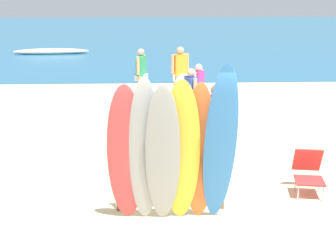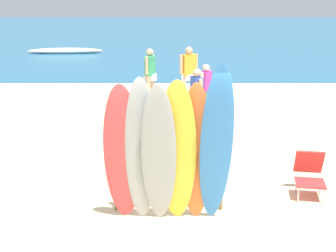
{
  "view_description": "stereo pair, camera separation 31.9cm",
  "coord_description": "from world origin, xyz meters",
  "px_view_note": "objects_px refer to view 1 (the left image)",
  "views": [
    {
      "loc": [
        -0.33,
        -7.07,
        3.59
      ],
      "look_at": [
        0.0,
        1.14,
        1.12
      ],
      "focal_mm": 49.75,
      "sensor_mm": 36.0,
      "label": 1
    },
    {
      "loc": [
        -0.01,
        -7.08,
        3.59
      ],
      "look_at": [
        0.0,
        1.14,
        1.12
      ],
      "focal_mm": 49.75,
      "sensor_mm": 36.0,
      "label": 2
    }
  ],
  "objects_px": {
    "beach_chair_red": "(308,170)",
    "beachgoer_photographing": "(191,95)",
    "surfboard_orange_4": "(200,154)",
    "beachgoer_near_rack": "(180,70)",
    "surfboard_blue_5": "(220,147)",
    "surfboard_grey_1": "(145,153)",
    "surfboard_rack": "(171,182)",
    "beachgoer_by_water": "(141,71)",
    "surfboard_red_0": "(126,155)",
    "beachgoer_midbeach": "(216,121)",
    "surfboard_grey_2": "(163,157)",
    "beachgoer_strolling": "(198,86)",
    "distant_boat": "(51,51)",
    "surfboard_yellow_3": "(181,154)"
  },
  "relations": [
    {
      "from": "surfboard_grey_2",
      "to": "beachgoer_by_water",
      "type": "distance_m",
      "value": 8.56
    },
    {
      "from": "surfboard_blue_5",
      "to": "distant_boat",
      "type": "bearing_deg",
      "value": 107.62
    },
    {
      "from": "surfboard_red_0",
      "to": "surfboard_blue_5",
      "type": "distance_m",
      "value": 1.41
    },
    {
      "from": "surfboard_blue_5",
      "to": "beachgoer_strolling",
      "type": "relative_size",
      "value": 1.84
    },
    {
      "from": "beachgoer_strolling",
      "to": "beach_chair_red",
      "type": "relative_size",
      "value": 1.86
    },
    {
      "from": "surfboard_grey_1",
      "to": "surfboard_rack",
      "type": "bearing_deg",
      "value": 49.31
    },
    {
      "from": "beachgoer_by_water",
      "to": "surfboard_blue_5",
      "type": "bearing_deg",
      "value": 29.02
    },
    {
      "from": "beach_chair_red",
      "to": "beachgoer_photographing",
      "type": "bearing_deg",
      "value": 123.81
    },
    {
      "from": "surfboard_red_0",
      "to": "beachgoer_midbeach",
      "type": "bearing_deg",
      "value": 52.27
    },
    {
      "from": "surfboard_rack",
      "to": "surfboard_yellow_3",
      "type": "distance_m",
      "value": 0.9
    },
    {
      "from": "surfboard_red_0",
      "to": "beachgoer_near_rack",
      "type": "distance_m",
      "value": 8.39
    },
    {
      "from": "surfboard_orange_4",
      "to": "beachgoer_photographing",
      "type": "xyz_separation_m",
      "value": [
        0.31,
        4.99,
        -0.23
      ]
    },
    {
      "from": "beachgoer_strolling",
      "to": "beachgoer_by_water",
      "type": "xyz_separation_m",
      "value": [
        -1.66,
        2.01,
        0.1
      ]
    },
    {
      "from": "surfboard_red_0",
      "to": "surfboard_grey_2",
      "type": "bearing_deg",
      "value": -13.77
    },
    {
      "from": "surfboard_grey_2",
      "to": "beachgoer_by_water",
      "type": "xyz_separation_m",
      "value": [
        -0.45,
        8.55,
        -0.21
      ]
    },
    {
      "from": "surfboard_rack",
      "to": "beachgoer_by_water",
      "type": "bearing_deg",
      "value": 94.31
    },
    {
      "from": "beachgoer_photographing",
      "to": "distant_boat",
      "type": "xyz_separation_m",
      "value": [
        -6.47,
        14.41,
        -0.78
      ]
    },
    {
      "from": "beachgoer_photographing",
      "to": "surfboard_grey_1",
      "type": "bearing_deg",
      "value": -31.2
    },
    {
      "from": "beachgoer_near_rack",
      "to": "distant_boat",
      "type": "height_order",
      "value": "beachgoer_near_rack"
    },
    {
      "from": "surfboard_blue_5",
      "to": "surfboard_grey_1",
      "type": "bearing_deg",
      "value": 173.2
    },
    {
      "from": "surfboard_grey_1",
      "to": "beach_chair_red",
      "type": "height_order",
      "value": "surfboard_grey_1"
    },
    {
      "from": "beachgoer_photographing",
      "to": "beachgoer_near_rack",
      "type": "bearing_deg",
      "value": 162.65
    },
    {
      "from": "surfboard_rack",
      "to": "beachgoer_photographing",
      "type": "bearing_deg",
      "value": 80.93
    },
    {
      "from": "surfboard_rack",
      "to": "beachgoer_by_water",
      "type": "relative_size",
      "value": 1.11
    },
    {
      "from": "surfboard_yellow_3",
      "to": "beachgoer_near_rack",
      "type": "bearing_deg",
      "value": 88.65
    },
    {
      "from": "beachgoer_photographing",
      "to": "beachgoer_strolling",
      "type": "bearing_deg",
      "value": 147.97
    },
    {
      "from": "surfboard_grey_2",
      "to": "beachgoer_near_rack",
      "type": "xyz_separation_m",
      "value": [
        0.8,
        8.39,
        -0.16
      ]
    },
    {
      "from": "surfboard_rack",
      "to": "beachgoer_near_rack",
      "type": "height_order",
      "value": "beachgoer_near_rack"
    },
    {
      "from": "beachgoer_strolling",
      "to": "beachgoer_midbeach",
      "type": "bearing_deg",
      "value": -149.17
    },
    {
      "from": "beach_chair_red",
      "to": "distant_boat",
      "type": "distance_m",
      "value": 20.09
    },
    {
      "from": "surfboard_red_0",
      "to": "beach_chair_red",
      "type": "relative_size",
      "value": 2.94
    },
    {
      "from": "surfboard_yellow_3",
      "to": "surfboard_blue_5",
      "type": "height_order",
      "value": "surfboard_blue_5"
    },
    {
      "from": "surfboard_blue_5",
      "to": "beachgoer_midbeach",
      "type": "relative_size",
      "value": 1.58
    },
    {
      "from": "surfboard_yellow_3",
      "to": "surfboard_red_0",
      "type": "bearing_deg",
      "value": 178.71
    },
    {
      "from": "surfboard_grey_2",
      "to": "surfboard_blue_5",
      "type": "bearing_deg",
      "value": -1.6
    },
    {
      "from": "surfboard_grey_2",
      "to": "beachgoer_strolling",
      "type": "distance_m",
      "value": 6.66
    },
    {
      "from": "surfboard_blue_5",
      "to": "beachgoer_near_rack",
      "type": "bearing_deg",
      "value": 89.66
    },
    {
      "from": "beachgoer_strolling",
      "to": "beachgoer_photographing",
      "type": "xyz_separation_m",
      "value": [
        -0.34,
        -1.41,
        0.07
      ]
    },
    {
      "from": "surfboard_grey_2",
      "to": "beachgoer_near_rack",
      "type": "height_order",
      "value": "surfboard_grey_2"
    },
    {
      "from": "beachgoer_photographing",
      "to": "beach_chair_red",
      "type": "xyz_separation_m",
      "value": [
        1.79,
        -3.91,
        -0.51
      ]
    },
    {
      "from": "beachgoer_by_water",
      "to": "beachgoer_strolling",
      "type": "bearing_deg",
      "value": 60.02
    },
    {
      "from": "beachgoer_by_water",
      "to": "beachgoer_midbeach",
      "type": "bearing_deg",
      "value": 35.02
    },
    {
      "from": "distant_boat",
      "to": "beachgoer_midbeach",
      "type": "bearing_deg",
      "value": -68.49
    },
    {
      "from": "beachgoer_strolling",
      "to": "distant_boat",
      "type": "xyz_separation_m",
      "value": [
        -6.81,
        12.99,
        -0.71
      ]
    },
    {
      "from": "beachgoer_midbeach",
      "to": "beachgoer_strolling",
      "type": "bearing_deg",
      "value": -3.59
    },
    {
      "from": "beachgoer_by_water",
      "to": "distant_boat",
      "type": "xyz_separation_m",
      "value": [
        -5.15,
        10.98,
        -0.82
      ]
    },
    {
      "from": "surfboard_rack",
      "to": "beachgoer_midbeach",
      "type": "xyz_separation_m",
      "value": [
        0.99,
        1.83,
        0.52
      ]
    },
    {
      "from": "surfboard_orange_4",
      "to": "beachgoer_near_rack",
      "type": "xyz_separation_m",
      "value": [
        0.24,
        8.26,
        -0.15
      ]
    },
    {
      "from": "beachgoer_strolling",
      "to": "beachgoer_near_rack",
      "type": "distance_m",
      "value": 1.9
    },
    {
      "from": "surfboard_grey_2",
      "to": "beachgoer_by_water",
      "type": "relative_size",
      "value": 1.45
    }
  ]
}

